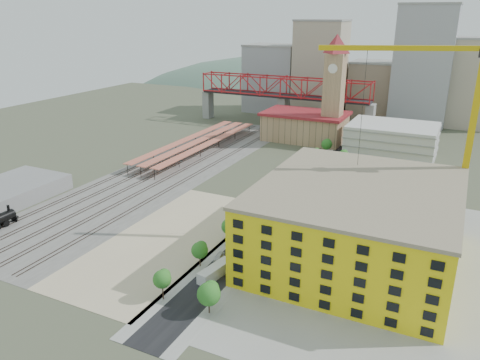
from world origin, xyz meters
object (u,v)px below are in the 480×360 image
at_px(clock_tower, 334,80).
at_px(site_trailer_a, 215,271).
at_px(tower_crane, 461,105).
at_px(construction_building, 357,222).
at_px(site_trailer_c, 264,224).
at_px(site_trailer_b, 249,240).
at_px(site_trailer_d, 278,211).
at_px(car_0, 219,257).

xyz_separation_m(clock_tower, site_trailer_a, (8.00, -122.50, -27.34)).
bearing_deg(tower_crane, site_trailer_a, -133.59).
relative_size(construction_building, site_trailer_c, 5.28).
bearing_deg(site_trailer_b, clock_tower, 100.04).
height_order(site_trailer_b, site_trailer_c, site_trailer_c).
distance_m(construction_building, tower_crane, 39.27).
height_order(tower_crane, site_trailer_c, tower_crane).
height_order(construction_building, site_trailer_d, construction_building).
xyz_separation_m(clock_tower, site_trailer_b, (8.00, -104.75, -27.51)).
relative_size(tower_crane, site_trailer_c, 5.90).
bearing_deg(construction_building, clock_tower, 108.78).
relative_size(construction_building, site_trailer_b, 5.84).
xyz_separation_m(tower_crane, site_trailer_d, (-44.07, -8.28, -33.53)).
bearing_deg(site_trailer_a, construction_building, 51.04).
xyz_separation_m(site_trailer_d, car_0, (-3.00, -30.85, -0.63)).
height_order(clock_tower, site_trailer_c, clock_tower).
relative_size(clock_tower, site_trailer_a, 5.25).
height_order(construction_building, tower_crane, tower_crane).
relative_size(tower_crane, car_0, 13.11).
bearing_deg(tower_crane, site_trailer_b, -147.06).
distance_m(clock_tower, construction_building, 107.36).
height_order(construction_building, site_trailer_b, construction_building).
relative_size(site_trailer_a, site_trailer_d, 0.99).
height_order(clock_tower, car_0, clock_tower).
height_order(site_trailer_c, car_0, site_trailer_c).
bearing_deg(site_trailer_c, clock_tower, 105.86).
bearing_deg(clock_tower, tower_crane, -55.66).
relative_size(construction_building, car_0, 11.73).
distance_m(clock_tower, site_trailer_b, 108.60).
xyz_separation_m(site_trailer_b, car_0, (-3.00, -10.58, -0.45)).
xyz_separation_m(tower_crane, car_0, (-47.07, -39.13, -34.16)).
height_order(site_trailer_a, car_0, site_trailer_a).
xyz_separation_m(tower_crane, site_trailer_a, (-44.07, -46.29, -33.54)).
distance_m(clock_tower, car_0, 118.78).
height_order(site_trailer_a, site_trailer_d, site_trailer_d).
bearing_deg(site_trailer_a, site_trailer_d, 100.16).
relative_size(site_trailer_d, car_0, 2.32).
bearing_deg(site_trailer_a, site_trailer_c, 100.16).
relative_size(tower_crane, site_trailer_b, 6.53).
bearing_deg(site_trailer_c, car_0, -87.29).
relative_size(clock_tower, site_trailer_c, 5.42).
xyz_separation_m(site_trailer_a, site_trailer_b, (0.00, 17.75, -0.17)).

